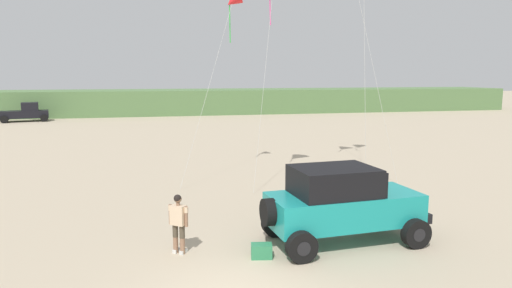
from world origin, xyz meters
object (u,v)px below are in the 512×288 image
(jeep, at_px, (342,203))
(distant_pickup, at_px, (26,113))
(cooler_box, at_px, (262,251))
(kite_black_sled, at_px, (233,2))
(person_watching, at_px, (178,220))

(jeep, distance_m, distant_pickup, 44.09)
(cooler_box, bearing_deg, jeep, 24.06)
(distant_pickup, bearing_deg, kite_black_sled, -61.10)
(distant_pickup, relative_size, kite_black_sled, 0.56)
(person_watching, bearing_deg, distant_pickup, 108.51)
(person_watching, relative_size, kite_black_sled, 0.19)
(cooler_box, height_order, kite_black_sled, kite_black_sled)
(jeep, xyz_separation_m, kite_black_sled, (-1.40, 9.99, 7.07))
(person_watching, height_order, cooler_box, person_watching)
(jeep, relative_size, kite_black_sled, 0.56)
(person_watching, bearing_deg, cooler_box, -20.85)
(person_watching, distance_m, cooler_box, 2.41)
(cooler_box, relative_size, distant_pickup, 0.11)
(jeep, bearing_deg, person_watching, 177.62)
(cooler_box, xyz_separation_m, kite_black_sled, (1.15, 10.61, 8.08))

